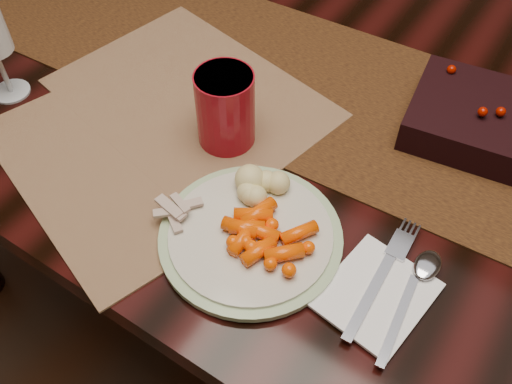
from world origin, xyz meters
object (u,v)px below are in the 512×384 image
Objects in this scene: placemat_main at (124,159)px; turkey_shreds at (181,210)px; dinner_plate at (251,236)px; baby_carrots at (264,237)px; dining_table at (344,237)px; napkin at (376,294)px; red_cup at (225,109)px; mashed_potatoes at (258,180)px.

placemat_main is 0.15m from turkey_shreds.
dinner_plate is 2.39× the size of baby_carrots.
dinner_plate reaches higher than placemat_main.
dining_table is 0.51m from dinner_plate.
turkey_shreds is at bearing -164.06° from napkin.
red_cup is at bearing 138.46° from baby_carrots.
dinner_plate is 0.07m from mashed_potatoes.
dining_table is 18.09× the size of baby_carrots.
napkin is at bearing 18.45° from placemat_main.
baby_carrots is at bearing -165.96° from napkin.
red_cup is at bearing 144.87° from mashed_potatoes.
turkey_shreds is (-0.11, -0.02, -0.00)m from baby_carrots.
baby_carrots is at bearing 14.52° from placemat_main.
turkey_shreds is at bearing -169.34° from baby_carrots.
mashed_potatoes reaches higher than placemat_main.
placemat_main is 0.23m from dinner_plate.
turkey_shreds is at bearing -106.93° from dining_table.
dining_table is 0.50m from red_cup.
napkin is at bearing 6.29° from baby_carrots.
placemat_main is 5.04× the size of mashed_potatoes.
turkey_shreds is at bearing 2.74° from placemat_main.
napkin is (0.17, 0.01, -0.00)m from dinner_plate.
mashed_potatoes reaches higher than turkey_shreds.
placemat_main is 0.21m from mashed_potatoes.
placemat_main is at bearing -172.62° from napkin.
placemat_main is 6.48× the size of turkey_shreds.
dining_table is 0.54m from turkey_shreds.
mashed_potatoes is at bearing 128.67° from baby_carrots.
dinner_plate is at bearing -45.44° from red_cup.
napkin reaches higher than placemat_main.
dining_table is at bearing 70.19° from placemat_main.
placemat_main is 1.68× the size of dinner_plate.
placemat_main is at bearing 163.91° from turkey_shreds.
red_cup is at bearing 67.85° from placemat_main.
mashed_potatoes is 0.21m from napkin.
mashed_potatoes reaches higher than baby_carrots.
placemat_main is at bearing 175.87° from dinner_plate.
turkey_shreds is at bearing -165.49° from dinner_plate.
dinner_plate is 3.86× the size of turkey_shreds.
red_cup is (-0.15, 0.14, 0.03)m from baby_carrots.
mashed_potatoes is at bearing 31.28° from placemat_main.
baby_carrots is at bearing -51.33° from mashed_potatoes.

